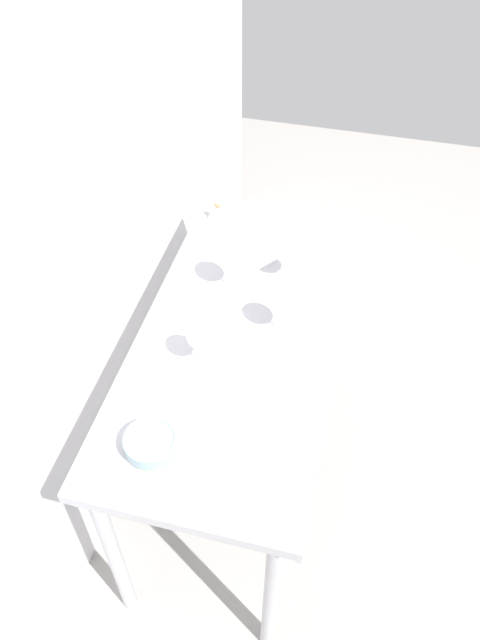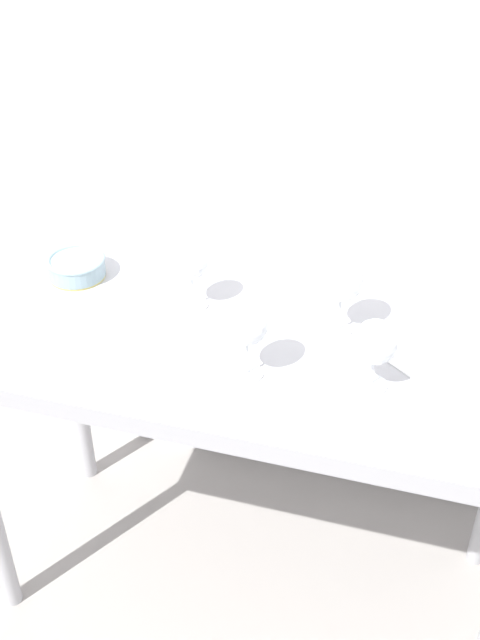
# 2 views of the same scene
# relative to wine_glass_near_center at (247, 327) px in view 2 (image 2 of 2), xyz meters

# --- Properties ---
(ground_plane) EXTENTS (6.00, 6.00, 0.00)m
(ground_plane) POSITION_rel_wine_glass_near_center_xyz_m (-0.02, 0.13, -1.03)
(ground_plane) COLOR #9B9691
(back_wall) EXTENTS (3.80, 0.04, 2.60)m
(back_wall) POSITION_rel_wine_glass_near_center_xyz_m (-0.02, 0.62, 0.27)
(back_wall) COLOR silver
(back_wall) RESTS_ON ground_plane
(steel_counter) EXTENTS (1.40, 0.65, 0.90)m
(steel_counter) POSITION_rel_wine_glass_near_center_xyz_m (-0.02, 0.13, -0.23)
(steel_counter) COLOR #AAAAAF
(steel_counter) RESTS_ON ground_plane
(wine_glass_near_center) EXTENTS (0.09, 0.09, 0.18)m
(wine_glass_near_center) POSITION_rel_wine_glass_near_center_xyz_m (0.00, 0.00, 0.00)
(wine_glass_near_center) COLOR white
(wine_glass_near_center) RESTS_ON steel_counter
(wine_glass_far_left) EXTENTS (0.08, 0.08, 0.17)m
(wine_glass_far_left) POSITION_rel_wine_glass_near_center_xyz_m (-0.20, 0.22, -0.01)
(wine_glass_far_left) COLOR white
(wine_glass_far_left) RESTS_ON steel_counter
(wine_glass_near_right) EXTENTS (0.10, 0.10, 0.17)m
(wine_glass_near_right) POSITION_rel_wine_glass_near_center_xyz_m (0.27, 0.04, -0.02)
(wine_glass_near_right) COLOR white
(wine_glass_near_right) RESTS_ON steel_counter
(wine_glass_far_right) EXTENTS (0.10, 0.10, 0.19)m
(wine_glass_far_right) POSITION_rel_wine_glass_near_center_xyz_m (0.16, 0.21, 0.01)
(wine_glass_far_right) COLOR white
(wine_glass_far_right) RESTS_ON steel_counter
(tasting_sheet_upper) EXTENTS (0.26, 0.28, 0.00)m
(tasting_sheet_upper) POSITION_rel_wine_glass_near_center_xyz_m (0.38, 0.21, -0.13)
(tasting_sheet_upper) COLOR white
(tasting_sheet_upper) RESTS_ON steel_counter
(tasting_bowl) EXTENTS (0.15, 0.15, 0.06)m
(tasting_bowl) POSITION_rel_wine_glass_near_center_xyz_m (-0.53, 0.26, -0.10)
(tasting_bowl) COLOR #DBCC66
(tasting_bowl) RESTS_ON steel_counter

